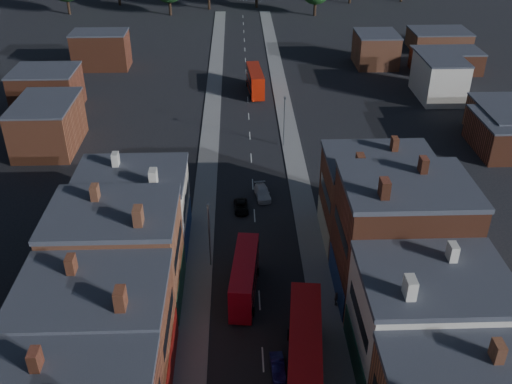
{
  "coord_description": "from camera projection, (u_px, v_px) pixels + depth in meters",
  "views": [
    {
      "loc": [
        -1.87,
        -20.69,
        39.39
      ],
      "look_at": [
        0.0,
        34.49,
        6.75
      ],
      "focal_mm": 40.0,
      "sensor_mm": 36.0,
      "label": 1
    }
  ],
  "objects": [
    {
      "name": "car_3",
      "position": [
        262.0,
        193.0,
        75.95
      ],
      "size": [
        2.39,
        4.68,
        1.3
      ],
      "primitive_type": "imported",
      "rotation": [
        0.0,
        0.0,
        0.13
      ],
      "color": "silver",
      "rests_on": "ground"
    },
    {
      "name": "bus_0",
      "position": [
        244.0,
        276.0,
        58.26
      ],
      "size": [
        3.31,
        10.1,
        4.28
      ],
      "rotation": [
        0.0,
        0.0,
        -0.11
      ],
      "color": "#B20A16",
      "rests_on": "ground"
    },
    {
      "name": "pavement_west",
      "position": [
        206.0,
        178.0,
        80.7
      ],
      "size": [
        3.0,
        200.0,
        0.12
      ],
      "primitive_type": "cube",
      "color": "gray",
      "rests_on": "ground"
    },
    {
      "name": "bus_2",
      "position": [
        255.0,
        81.0,
        108.5
      ],
      "size": [
        3.3,
        10.81,
        4.6
      ],
      "rotation": [
        0.0,
        0.0,
        0.08
      ],
      "color": "#A01807",
      "rests_on": "ground"
    },
    {
      "name": "lamp_post_3",
      "position": [
        284.0,
        118.0,
        87.28
      ],
      "size": [
        0.25,
        0.7,
        8.12
      ],
      "color": "slate",
      "rests_on": "ground"
    },
    {
      "name": "ped_3",
      "position": [
        336.0,
        299.0,
        57.44
      ],
      "size": [
        0.58,
        0.97,
        1.55
      ],
      "primitive_type": "imported",
      "rotation": [
        0.0,
        0.0,
        1.38
      ],
      "color": "#625B54",
      "rests_on": "pavement_east"
    },
    {
      "name": "car_2",
      "position": [
        241.0,
        206.0,
        73.21
      ],
      "size": [
        1.98,
        3.94,
        1.07
      ],
      "primitive_type": "imported",
      "rotation": [
        0.0,
        0.0,
        0.05
      ],
      "color": "black",
      "rests_on": "ground"
    },
    {
      "name": "pavement_east",
      "position": [
        298.0,
        176.0,
        81.08
      ],
      "size": [
        3.0,
        200.0,
        0.12
      ],
      "primitive_type": "cube",
      "color": "gray",
      "rests_on": "ground"
    },
    {
      "name": "car_1",
      "position": [
        278.0,
        367.0,
        50.19
      ],
      "size": [
        1.33,
        3.4,
        1.1
      ],
      "primitive_type": "imported",
      "rotation": [
        0.0,
        0.0,
        0.05
      ],
      "color": "#131250",
      "rests_on": "ground"
    },
    {
      "name": "lamp_post_2",
      "position": [
        209.0,
        230.0,
        61.16
      ],
      "size": [
        0.25,
        0.7,
        8.12
      ],
      "color": "slate",
      "rests_on": "ground"
    },
    {
      "name": "bus_1",
      "position": [
        304.0,
        349.0,
        49.02
      ],
      "size": [
        4.06,
        12.21,
        5.17
      ],
      "rotation": [
        0.0,
        0.0,
        -0.11
      ],
      "color": "#BE0A0D",
      "rests_on": "ground"
    }
  ]
}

